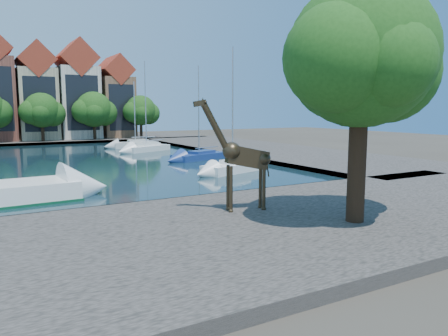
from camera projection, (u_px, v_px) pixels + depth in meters
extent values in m
plane|color=#38332B|center=(132.00, 211.00, 23.94)|extent=(160.00, 160.00, 0.00)
cube|color=black|center=(59.00, 163.00, 44.58)|extent=(38.00, 50.00, 0.08)
cube|color=#544E49|center=(186.00, 239.00, 17.88)|extent=(50.00, 14.00, 0.50)
cube|color=#544E49|center=(26.00, 141.00, 72.09)|extent=(60.00, 16.00, 0.50)
cube|color=#544E49|center=(261.00, 150.00, 56.84)|extent=(14.00, 52.00, 0.50)
cylinder|color=#332114|center=(357.00, 161.00, 19.44)|extent=(0.80, 0.80, 5.50)
sphere|color=#1D4D16|center=(362.00, 54.00, 18.81)|extent=(6.40, 6.40, 6.40)
sphere|color=#1D4D16|center=(386.00, 71.00, 20.10)|extent=(4.80, 4.80, 4.80)
sphere|color=#1D4D16|center=(338.00, 58.00, 17.64)|extent=(4.48, 4.48, 4.48)
cube|color=tan|center=(37.00, 104.00, 72.26)|extent=(5.88, 9.00, 11.50)
cube|color=maroon|center=(34.00, 61.00, 71.30)|extent=(5.94, 9.18, 5.94)
cube|color=black|center=(40.00, 104.00, 68.40)|extent=(4.80, 0.05, 8.62)
cube|color=beige|center=(77.00, 103.00, 75.42)|extent=(6.37, 9.00, 12.00)
cube|color=maroon|center=(75.00, 59.00, 74.41)|extent=(6.43, 9.18, 6.43)
cube|color=black|center=(83.00, 103.00, 71.56)|extent=(5.20, 0.05, 9.00)
cube|color=brown|center=(115.00, 108.00, 78.71)|extent=(5.39, 9.00, 10.50)
cube|color=maroon|center=(113.00, 71.00, 77.84)|extent=(5.44, 9.18, 5.44)
cube|color=black|center=(122.00, 107.00, 74.86)|extent=(4.40, 0.05, 7.88)
cylinder|color=#332114|center=(43.00, 131.00, 68.09)|extent=(0.50, 0.50, 3.20)
sphere|color=#1B3D11|center=(42.00, 110.00, 67.65)|extent=(5.40, 5.40, 5.40)
sphere|color=#1B3D11|center=(52.00, 114.00, 68.78)|extent=(4.05, 4.05, 4.05)
sphere|color=#1B3D11|center=(32.00, 112.00, 66.61)|extent=(3.78, 3.78, 3.78)
cylinder|color=#332114|center=(95.00, 130.00, 72.02)|extent=(0.50, 0.50, 3.20)
sphere|color=#1B3D11|center=(94.00, 109.00, 71.57)|extent=(5.80, 5.80, 5.80)
sphere|color=#1B3D11|center=(104.00, 113.00, 72.76)|extent=(4.35, 4.35, 4.35)
sphere|color=#1B3D11|center=(84.00, 111.00, 70.48)|extent=(4.06, 4.06, 4.06)
cylinder|color=#332114|center=(141.00, 129.00, 75.95)|extent=(0.50, 0.50, 3.20)
sphere|color=#1B3D11|center=(141.00, 110.00, 75.52)|extent=(5.20, 5.20, 5.20)
sphere|color=#1B3D11|center=(149.00, 113.00, 76.62)|extent=(3.90, 3.90, 3.90)
sphere|color=#1B3D11|center=(133.00, 112.00, 74.51)|extent=(3.64, 3.64, 3.64)
cylinder|color=#352A1A|center=(231.00, 189.00, 21.39)|extent=(0.17, 0.17, 2.29)
cylinder|color=#352A1A|center=(228.00, 188.00, 21.84)|extent=(0.17, 0.17, 2.29)
cylinder|color=#352A1A|center=(264.00, 187.00, 21.90)|extent=(0.17, 0.17, 2.29)
cylinder|color=#352A1A|center=(260.00, 186.00, 22.35)|extent=(0.17, 0.17, 2.29)
cube|color=#352A1A|center=(247.00, 157.00, 21.68)|extent=(2.30, 1.07, 1.34)
cylinder|color=#352A1A|center=(216.00, 128.00, 21.00)|extent=(1.50, 0.64, 2.37)
cube|color=#352A1A|center=(200.00, 103.00, 20.62)|extent=(0.66, 0.33, 0.36)
cube|color=white|center=(233.00, 167.00, 37.81)|extent=(6.37, 3.90, 0.98)
cube|color=white|center=(233.00, 163.00, 37.77)|extent=(2.96, 2.23, 0.55)
cylinder|color=#B2B2B7|center=(233.00, 106.00, 37.11)|extent=(0.13, 0.13, 9.86)
cube|color=navy|center=(199.00, 156.00, 47.40)|extent=(6.85, 4.32, 0.85)
cube|color=navy|center=(199.00, 153.00, 47.37)|extent=(3.20, 2.45, 0.47)
cylinder|color=#B2B2B7|center=(199.00, 110.00, 46.74)|extent=(0.11, 0.11, 9.35)
cube|color=white|center=(147.00, 148.00, 56.54)|extent=(6.87, 4.78, 0.94)
cube|color=white|center=(147.00, 145.00, 56.50)|extent=(3.26, 2.64, 0.52)
cylinder|color=#B2B2B7|center=(146.00, 104.00, 55.78)|extent=(0.12, 0.12, 10.72)
cube|color=silver|center=(136.00, 144.00, 61.77)|extent=(6.28, 2.45, 1.03)
cube|color=silver|center=(135.00, 142.00, 61.73)|extent=(2.77, 1.64, 0.57)
cylinder|color=#B2B2B7|center=(135.00, 112.00, 61.17)|extent=(0.14, 0.14, 8.41)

